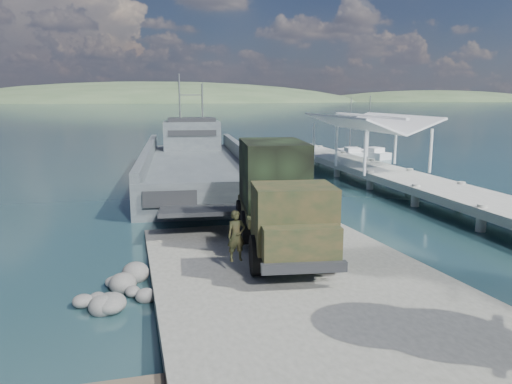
# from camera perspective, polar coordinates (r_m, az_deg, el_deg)

# --- Properties ---
(ground) EXTENTS (1400.00, 1400.00, 0.00)m
(ground) POSITION_cam_1_polar(r_m,az_deg,el_deg) (18.84, 3.85, -9.92)
(ground) COLOR #1C3F44
(ground) RESTS_ON ground
(boat_ramp) EXTENTS (10.00, 18.00, 0.50)m
(boat_ramp) POSITION_cam_1_polar(r_m,az_deg,el_deg) (17.87, 4.87, -10.27)
(boat_ramp) COLOR slate
(boat_ramp) RESTS_ON ground
(shoreline_rocks) EXTENTS (3.20, 5.60, 0.90)m
(shoreline_rocks) POSITION_cam_1_polar(r_m,az_deg,el_deg) (18.49, -15.60, -10.74)
(shoreline_rocks) COLOR #5B5B59
(shoreline_rocks) RESTS_ON ground
(distant_headlands) EXTENTS (1000.00, 240.00, 48.00)m
(distant_headlands) POSITION_cam_1_polar(r_m,az_deg,el_deg) (579.43, -8.93, 10.10)
(distant_headlands) COLOR #3A5233
(distant_headlands) RESTS_ON ground
(pier) EXTENTS (6.40, 44.00, 6.10)m
(pier) POSITION_cam_1_polar(r_m,az_deg,el_deg) (40.37, 13.21, 3.36)
(pier) COLOR gray
(pier) RESTS_ON ground
(landing_craft) EXTENTS (10.57, 32.59, 9.53)m
(landing_craft) POSITION_cam_1_polar(r_m,az_deg,el_deg) (40.66, -6.83, 2.46)
(landing_craft) COLOR #42494E
(landing_craft) RESTS_ON ground
(military_truck) EXTENTS (4.02, 9.48, 4.26)m
(military_truck) POSITION_cam_1_polar(r_m,az_deg,el_deg) (20.54, 2.64, -0.54)
(military_truck) COLOR black
(military_truck) RESTS_ON boat_ramp
(soldier) EXTENTS (0.71, 0.51, 1.84)m
(soldier) POSITION_cam_1_polar(r_m,az_deg,el_deg) (17.90, -2.25, -6.24)
(soldier) COLOR #1E2F1A
(soldier) RESTS_ON boat_ramp
(sailboat_near) EXTENTS (2.20, 5.69, 6.76)m
(sailboat_near) POSITION_cam_1_polar(r_m,az_deg,el_deg) (56.79, 10.67, 4.31)
(sailboat_near) COLOR white
(sailboat_near) RESTS_ON ground
(sailboat_far) EXTENTS (2.98, 5.95, 6.96)m
(sailboat_far) POSITION_cam_1_polar(r_m,az_deg,el_deg) (56.91, 12.78, 4.25)
(sailboat_far) COLOR white
(sailboat_far) RESTS_ON ground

